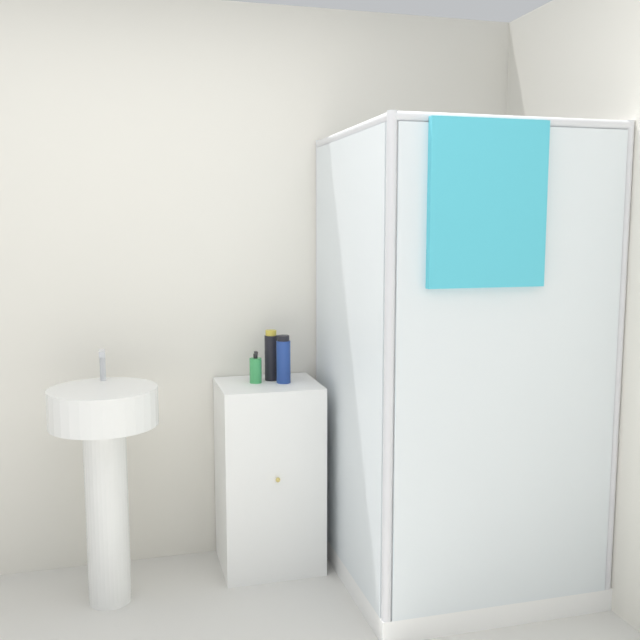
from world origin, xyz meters
The scene contains 7 objects.
wall_back centered at (0.00, 1.70, 1.25)m, with size 6.40×0.06×2.50m, color silver.
shower_enclosure centered at (1.12, 1.10, 0.50)m, with size 0.97×1.00×1.91m.
vanity_cabinet centered at (0.43, 1.47, 0.42)m, with size 0.44×0.40×0.84m.
sink centered at (-0.27, 1.31, 0.62)m, with size 0.43×0.43×1.02m.
soap_dispenser centered at (0.38, 1.49, 0.90)m, with size 0.05×0.05×0.14m.
shampoo_bottle_tall_black centered at (0.46, 1.53, 0.95)m, with size 0.06×0.06×0.23m.
shampoo_bottle_blue centered at (0.50, 1.46, 0.94)m, with size 0.06×0.06×0.21m.
Camera 1 is at (-0.19, -1.71, 1.53)m, focal length 42.00 mm.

